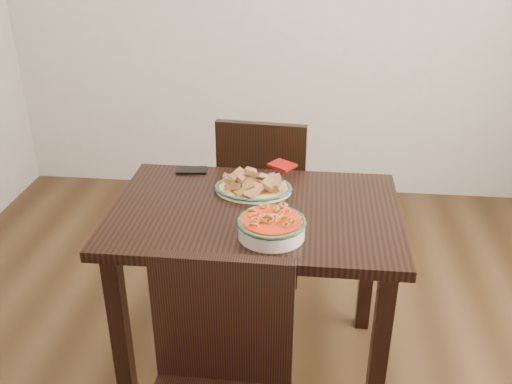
# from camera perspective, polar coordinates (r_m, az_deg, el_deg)

# --- Properties ---
(floor) EXTENTS (3.50, 3.50, 0.00)m
(floor) POSITION_cam_1_polar(r_m,az_deg,el_deg) (2.56, -0.67, -16.97)
(floor) COLOR #322010
(floor) RESTS_ON ground
(dining_table) EXTENTS (1.08, 0.72, 0.75)m
(dining_table) POSITION_cam_1_polar(r_m,az_deg,el_deg) (2.19, -0.06, -4.26)
(dining_table) COLOR black
(dining_table) RESTS_ON ground
(chair_far) EXTENTS (0.45, 0.45, 0.89)m
(chair_far) POSITION_cam_1_polar(r_m,az_deg,el_deg) (2.83, 0.86, 0.19)
(chair_far) COLOR black
(chair_far) RESTS_ON ground
(fish_plate) EXTENTS (0.30, 0.24, 0.11)m
(fish_plate) POSITION_cam_1_polar(r_m,az_deg,el_deg) (2.25, -0.26, 1.11)
(fish_plate) COLOR white
(fish_plate) RESTS_ON dining_table
(noodle_bowl) EXTENTS (0.24, 0.24, 0.08)m
(noodle_bowl) POSITION_cam_1_polar(r_m,az_deg,el_deg) (1.94, 1.57, -3.29)
(noodle_bowl) COLOR beige
(noodle_bowl) RESTS_ON dining_table
(smartphone) EXTENTS (0.14, 0.08, 0.01)m
(smartphone) POSITION_cam_1_polar(r_m,az_deg,el_deg) (2.45, -6.45, 2.17)
(smartphone) COLOR black
(smartphone) RESTS_ON dining_table
(napkin) EXTENTS (0.13, 0.13, 0.01)m
(napkin) POSITION_cam_1_polar(r_m,az_deg,el_deg) (2.48, 2.63, 2.70)
(napkin) COLOR #950D0A
(napkin) RESTS_ON dining_table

